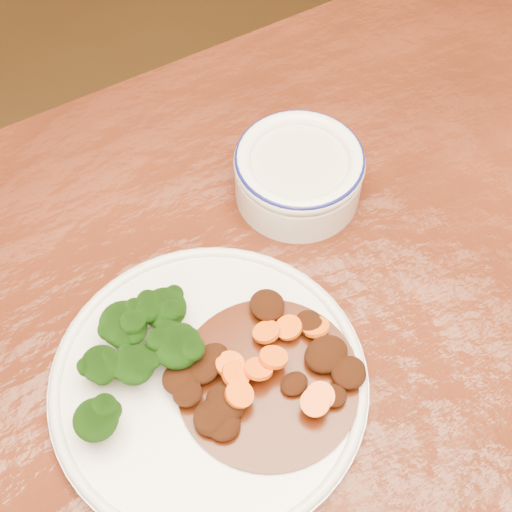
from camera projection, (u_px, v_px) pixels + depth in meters
dining_table at (312, 421)px, 0.71m from camera, size 1.59×1.06×0.75m
dinner_plate at (209, 382)px, 0.64m from camera, size 0.29×0.29×0.02m
broccoli_florets at (137, 349)px, 0.62m from camera, size 0.14×0.10×0.05m
mince_stew at (262, 376)px, 0.62m from camera, size 0.16×0.16×0.03m
dip_bowl at (299, 173)px, 0.74m from camera, size 0.13×0.13×0.06m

